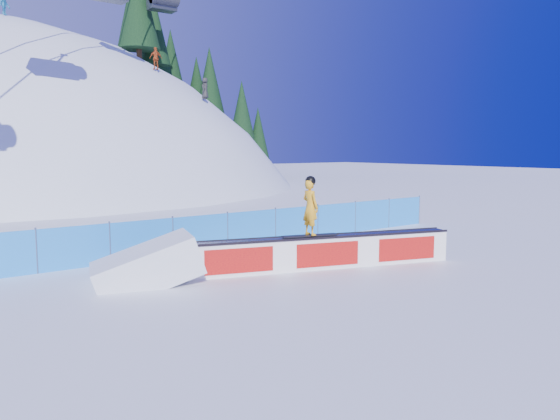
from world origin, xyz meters
TOP-DOWN VIEW (x-y plane):
  - ground at (0.00, 0.00)m, footprint 160.00×160.00m
  - snow_hill at (0.00, 42.00)m, footprint 64.00×64.00m
  - treeline at (21.19, 41.52)m, footprint 20.40×9.71m
  - safety_fence at (0.00, 4.50)m, footprint 22.05×0.05m
  - rail_box at (1.58, 0.33)m, footprint 7.57×2.91m
  - snow_ramp at (-3.05, 1.82)m, footprint 3.11×2.45m
  - snowboarder at (1.17, 0.46)m, footprint 1.61×0.76m
  - distant_skiers at (3.58, 30.16)m, footprint 19.66×8.98m

SIDE VIEW (x-z plane):
  - snow_hill at x=0.00m, z-range -50.00..14.00m
  - ground at x=0.00m, z-range 0.00..0.00m
  - snow_ramp at x=-3.05m, z-range -0.85..0.85m
  - rail_box at x=1.58m, z-range -0.01..0.93m
  - safety_fence at x=0.00m, z-range -0.05..1.25m
  - snowboarder at x=1.17m, z-range 0.92..2.59m
  - distant_skiers at x=3.58m, z-range 7.26..15.02m
  - treeline at x=21.19m, z-range 0.89..21.40m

